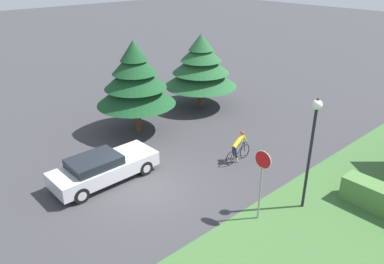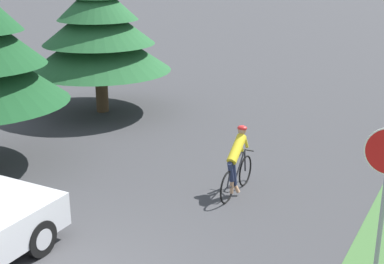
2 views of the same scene
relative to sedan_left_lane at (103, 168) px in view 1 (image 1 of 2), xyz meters
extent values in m
plane|color=#38383A|center=(1.81, 1.03, -0.68)|extent=(140.00, 140.00, 0.00)
cube|color=#BCBCC1|center=(0.00, 0.08, -0.07)|extent=(1.84, 4.74, 0.64)
cube|color=black|center=(0.01, -0.38, 0.44)|extent=(1.59, 2.16, 0.38)
cylinder|color=black|center=(-0.81, 1.67, -0.34)|extent=(0.25, 0.68, 0.67)
cylinder|color=#ADADB2|center=(-0.81, 1.67, -0.34)|extent=(0.26, 0.39, 0.39)
cylinder|color=black|center=(0.76, 1.70, -0.34)|extent=(0.25, 0.68, 0.67)
cylinder|color=#ADADB2|center=(0.76, 1.70, -0.34)|extent=(0.26, 0.39, 0.39)
cylinder|color=black|center=(-0.76, -1.53, -0.34)|extent=(0.25, 0.68, 0.67)
cylinder|color=#ADADB2|center=(-0.76, -1.53, -0.34)|extent=(0.26, 0.39, 0.39)
cylinder|color=black|center=(0.81, -1.51, -0.34)|extent=(0.25, 0.68, 0.67)
cylinder|color=#ADADB2|center=(0.81, -1.51, -0.34)|extent=(0.26, 0.39, 0.39)
torus|color=black|center=(2.76, 5.26, -0.33)|extent=(0.06, 0.73, 0.73)
torus|color=black|center=(2.73, 6.30, -0.33)|extent=(0.06, 0.73, 0.73)
cylinder|color=black|center=(2.75, 5.52, -0.16)|extent=(0.04, 0.18, 0.59)
cylinder|color=black|center=(2.74, 5.90, -0.12)|extent=(0.06, 0.65, 0.70)
cylinder|color=black|center=(2.75, 5.83, 0.17)|extent=(0.06, 0.77, 0.13)
cylinder|color=black|center=(2.76, 5.43, -0.39)|extent=(0.05, 0.35, 0.15)
cylinder|color=black|center=(2.76, 5.35, -0.10)|extent=(0.04, 0.22, 0.47)
cylinder|color=black|center=(2.73, 6.26, -0.06)|extent=(0.04, 0.12, 0.56)
cylinder|color=black|center=(2.73, 6.21, 0.22)|extent=(0.44, 0.04, 0.02)
ellipsoid|color=black|center=(2.76, 5.45, 0.15)|extent=(0.09, 0.20, 0.05)
cylinder|color=#262D4C|center=(2.75, 5.44, -0.04)|extent=(0.12, 0.25, 0.49)
cylinder|color=#262D4C|center=(2.75, 5.60, -0.12)|extent=(0.12, 0.26, 0.65)
cylinder|color=tan|center=(2.75, 5.51, -0.42)|extent=(0.08, 0.08, 0.30)
cylinder|color=tan|center=(2.80, 5.67, -0.52)|extent=(0.17, 0.08, 0.21)
cylinder|color=yellow|center=(2.75, 5.73, 0.39)|extent=(0.24, 0.71, 0.59)
cylinder|color=yellow|center=(2.74, 5.98, 0.40)|extent=(0.08, 0.25, 0.36)
cylinder|color=yellow|center=(2.74, 6.26, 0.40)|extent=(0.08, 0.25, 0.36)
sphere|color=tan|center=(2.74, 6.02, 0.74)|extent=(0.19, 0.19, 0.19)
ellipsoid|color=red|center=(2.74, 6.02, 0.79)|extent=(0.22, 0.18, 0.12)
cylinder|color=gray|center=(6.25, 3.00, 0.45)|extent=(0.07, 0.07, 2.25)
cylinder|color=red|center=(6.25, 3.00, 1.85)|extent=(0.66, 0.05, 0.66)
cylinder|color=silver|center=(6.25, 3.00, 1.85)|extent=(0.70, 0.04, 0.70)
cylinder|color=black|center=(6.96, 4.91, 1.40)|extent=(0.11, 0.11, 4.16)
sphere|color=white|center=(6.96, 4.91, 3.65)|extent=(0.37, 0.37, 0.37)
cone|color=black|center=(6.96, 4.91, 3.83)|extent=(0.22, 0.22, 0.15)
cylinder|color=#4C3823|center=(-3.49, 4.24, 0.15)|extent=(0.39, 0.39, 1.66)
cone|color=#194723|center=(-3.49, 4.24, 1.82)|extent=(4.38, 4.38, 1.68)
cone|color=#194723|center=(-3.49, 4.24, 2.64)|extent=(3.41, 3.41, 1.48)
cone|color=#194723|center=(-3.49, 4.24, 3.35)|extent=(2.45, 2.45, 1.27)
cone|color=#194723|center=(-3.49, 4.24, 3.95)|extent=(1.49, 1.49, 1.07)
cylinder|color=#4C3823|center=(-4.02, 9.63, 0.04)|extent=(0.42, 0.42, 1.43)
cone|color=#23562D|center=(-4.02, 9.63, 1.56)|extent=(4.73, 4.73, 1.61)
cone|color=#23562D|center=(-4.02, 9.63, 2.35)|extent=(3.69, 3.69, 1.42)
cone|color=#23562D|center=(-4.02, 9.63, 3.03)|extent=(2.65, 2.65, 1.22)
cone|color=#23562D|center=(-4.02, 9.63, 3.61)|extent=(1.61, 1.61, 1.03)
camera|label=1|loc=(13.18, -6.62, 8.26)|focal=35.00mm
camera|label=2|loc=(7.19, -4.33, 4.42)|focal=50.00mm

